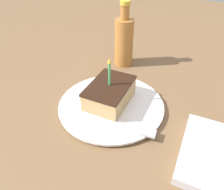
{
  "coord_description": "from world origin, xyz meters",
  "views": [
    {
      "loc": [
        -0.18,
        0.4,
        0.37
      ],
      "look_at": [
        -0.0,
        0.01,
        0.04
      ],
      "focal_mm": 35.0,
      "sensor_mm": 36.0,
      "label": 1
    }
  ],
  "objects_px": {
    "cake_slice": "(110,93)",
    "bottle": "(124,41)",
    "plate": "(112,105)",
    "fork": "(121,125)"
  },
  "relations": [
    {
      "from": "fork",
      "to": "cake_slice",
      "type": "bearing_deg",
      "value": -48.1
    },
    {
      "from": "plate",
      "to": "cake_slice",
      "type": "height_order",
      "value": "cake_slice"
    },
    {
      "from": "bottle",
      "to": "plate",
      "type": "bearing_deg",
      "value": 105.69
    },
    {
      "from": "cake_slice",
      "to": "bottle",
      "type": "xyz_separation_m",
      "value": [
        0.06,
        -0.23,
        0.04
      ]
    },
    {
      "from": "plate",
      "to": "fork",
      "type": "distance_m",
      "value": 0.08
    },
    {
      "from": "plate",
      "to": "bottle",
      "type": "height_order",
      "value": "bottle"
    },
    {
      "from": "plate",
      "to": "bottle",
      "type": "xyz_separation_m",
      "value": [
        0.06,
        -0.23,
        0.08
      ]
    },
    {
      "from": "cake_slice",
      "to": "bottle",
      "type": "height_order",
      "value": "bottle"
    },
    {
      "from": "cake_slice",
      "to": "fork",
      "type": "distance_m",
      "value": 0.09
    },
    {
      "from": "cake_slice",
      "to": "bottle",
      "type": "distance_m",
      "value": 0.24
    }
  ]
}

